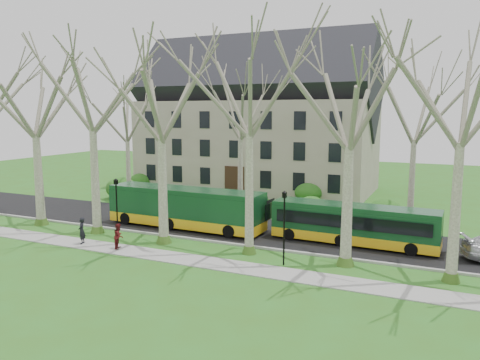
% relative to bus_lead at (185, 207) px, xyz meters
% --- Properties ---
extents(ground, '(120.00, 120.00, 0.00)m').
position_rel_bus_lead_xyz_m(ground, '(3.73, -4.16, -1.63)').
color(ground, '#34661D').
rests_on(ground, ground).
extents(sidewalk, '(70.00, 2.00, 0.06)m').
position_rel_bus_lead_xyz_m(sidewalk, '(3.73, -6.66, -1.60)').
color(sidewalk, gray).
rests_on(sidewalk, ground).
extents(road, '(80.00, 8.00, 0.06)m').
position_rel_bus_lead_xyz_m(road, '(3.73, 1.34, -1.60)').
color(road, black).
rests_on(road, ground).
extents(curb, '(80.00, 0.25, 0.14)m').
position_rel_bus_lead_xyz_m(curb, '(3.73, -2.66, -1.56)').
color(curb, '#A5A39E').
rests_on(curb, ground).
extents(building, '(26.50, 12.20, 16.00)m').
position_rel_bus_lead_xyz_m(building, '(-2.27, 19.84, 6.44)').
color(building, gray).
rests_on(building, ground).
extents(tree_row_verge, '(49.00, 7.00, 14.00)m').
position_rel_bus_lead_xyz_m(tree_row_verge, '(3.73, -3.86, 5.37)').
color(tree_row_verge, gray).
rests_on(tree_row_verge, ground).
extents(tree_row_far, '(33.00, 7.00, 12.00)m').
position_rel_bus_lead_xyz_m(tree_row_far, '(2.40, 6.84, 4.37)').
color(tree_row_far, gray).
rests_on(tree_row_far, ground).
extents(lamp_row, '(36.22, 0.22, 4.30)m').
position_rel_bus_lead_xyz_m(lamp_row, '(3.73, -5.16, 0.94)').
color(lamp_row, black).
rests_on(lamp_row, ground).
extents(hedges, '(30.60, 8.60, 2.00)m').
position_rel_bus_lead_xyz_m(hedges, '(-0.94, 9.84, -0.63)').
color(hedges, '#185117').
rests_on(hedges, ground).
extents(bus_lead, '(12.62, 2.97, 3.14)m').
position_rel_bus_lead_xyz_m(bus_lead, '(0.00, 0.00, 0.00)').
color(bus_lead, '#124120').
rests_on(bus_lead, road).
extents(bus_follow, '(11.01, 2.73, 2.73)m').
position_rel_bus_lead_xyz_m(bus_follow, '(12.59, 0.79, -0.20)').
color(bus_follow, '#124120').
rests_on(bus_follow, road).
extents(pedestrian_a, '(0.66, 0.77, 1.79)m').
position_rel_bus_lead_xyz_m(pedestrian_a, '(-4.03, -6.70, -0.67)').
color(pedestrian_a, black).
rests_on(pedestrian_a, sidewalk).
extents(pedestrian_b, '(0.87, 0.97, 1.64)m').
position_rel_bus_lead_xyz_m(pedestrian_b, '(-1.08, -6.53, -0.75)').
color(pedestrian_b, '#541315').
rests_on(pedestrian_b, sidewalk).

